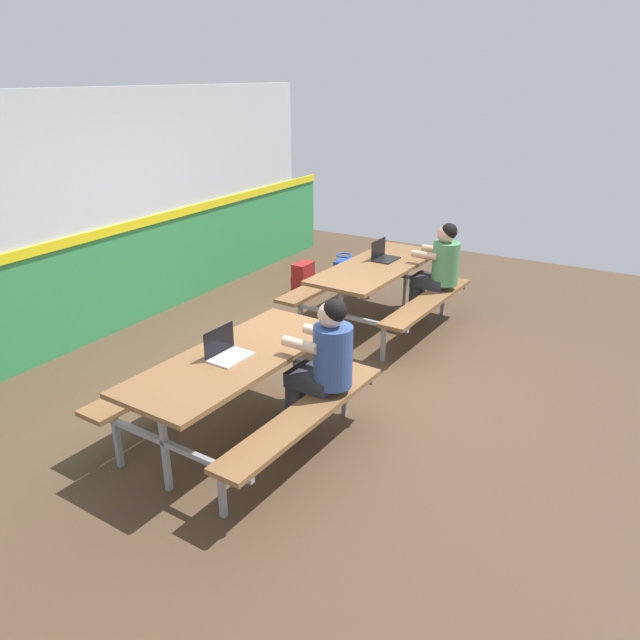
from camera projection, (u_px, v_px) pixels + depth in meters
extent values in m
cube|color=#4C3826|center=(329.00, 375.00, 5.97)|extent=(10.00, 10.00, 0.02)
cube|color=#338C4C|center=(128.00, 277.00, 7.02)|extent=(8.00, 0.12, 1.10)
cube|color=yellow|center=(126.00, 227.00, 6.76)|extent=(8.00, 0.03, 0.10)
cube|color=silver|center=(113.00, 157.00, 6.51)|extent=(6.72, 0.12, 1.40)
cube|color=brown|center=(236.00, 358.00, 4.65)|extent=(1.94, 0.83, 0.04)
cube|color=brown|center=(305.00, 414.00, 4.43)|extent=(1.83, 0.36, 0.04)
cube|color=brown|center=(179.00, 371.00, 5.08)|extent=(1.83, 0.36, 0.04)
cube|color=gray|center=(165.00, 447.00, 4.19)|extent=(0.04, 0.04, 0.70)
cube|color=gray|center=(164.00, 442.00, 4.17)|extent=(0.11, 1.55, 0.04)
cube|color=gray|center=(222.00, 491.00, 3.98)|extent=(0.04, 0.04, 0.41)
cube|color=gray|center=(118.00, 443.00, 4.50)|extent=(0.04, 0.04, 0.41)
cube|color=gray|center=(296.00, 364.00, 5.39)|extent=(0.04, 0.04, 0.70)
cube|color=gray|center=(296.00, 360.00, 5.37)|extent=(0.11, 1.55, 0.04)
cube|color=gray|center=(345.00, 394.00, 5.18)|extent=(0.04, 0.04, 0.41)
cube|color=gray|center=(251.00, 365.00, 5.70)|extent=(0.04, 0.04, 0.41)
cube|color=brown|center=(377.00, 266.00, 6.84)|extent=(1.94, 0.83, 0.04)
cube|color=brown|center=(428.00, 301.00, 6.63)|extent=(1.83, 0.36, 0.04)
cube|color=brown|center=(329.00, 281.00, 7.27)|extent=(1.83, 0.36, 0.04)
cube|color=gray|center=(341.00, 319.00, 6.38)|extent=(0.04, 0.04, 0.70)
cube|color=gray|center=(341.00, 315.00, 6.37)|extent=(0.11, 1.55, 0.04)
cube|color=gray|center=(383.00, 342.00, 6.18)|extent=(0.04, 0.04, 0.41)
cube|color=gray|center=(301.00, 321.00, 6.69)|extent=(0.04, 0.04, 0.41)
cube|color=gray|center=(406.00, 280.00, 7.58)|extent=(0.04, 0.04, 0.70)
cube|color=gray|center=(406.00, 276.00, 7.57)|extent=(0.11, 1.55, 0.04)
cube|color=gray|center=(443.00, 298.00, 7.38)|extent=(0.04, 0.04, 0.41)
cube|color=gray|center=(369.00, 283.00, 7.90)|extent=(0.04, 0.04, 0.41)
cylinder|color=#2D2D38|center=(292.00, 410.00, 4.90)|extent=(0.11, 0.11, 0.45)
cylinder|color=#2D2D38|center=(305.00, 401.00, 5.04)|extent=(0.11, 0.11, 0.45)
cube|color=#2D2D38|center=(314.00, 379.00, 4.78)|extent=(0.32, 0.39, 0.12)
cylinder|color=#334C8C|center=(333.00, 356.00, 4.60)|extent=(0.30, 0.30, 0.48)
cylinder|color=beige|center=(300.00, 345.00, 4.56)|extent=(0.09, 0.30, 0.08)
cylinder|color=beige|center=(321.00, 332.00, 4.78)|extent=(0.09, 0.30, 0.08)
sphere|color=beige|center=(331.00, 315.00, 4.49)|extent=(0.20, 0.20, 0.20)
sphere|color=black|center=(334.00, 311.00, 4.46)|extent=(0.18, 0.18, 0.18)
cylinder|color=#2D2D38|center=(413.00, 304.00, 7.14)|extent=(0.11, 0.11, 0.45)
cylinder|color=#2D2D38|center=(420.00, 300.00, 7.28)|extent=(0.11, 0.11, 0.45)
cube|color=#2D2D38|center=(430.00, 281.00, 7.02)|extent=(0.32, 0.39, 0.12)
cylinder|color=#4C8C59|center=(446.00, 263.00, 6.85)|extent=(0.30, 0.30, 0.48)
cylinder|color=tan|center=(425.00, 255.00, 6.80)|extent=(0.09, 0.30, 0.08)
cylinder|color=tan|center=(435.00, 250.00, 7.02)|extent=(0.09, 0.30, 0.08)
sphere|color=tan|center=(446.00, 234.00, 6.73)|extent=(0.20, 0.20, 0.20)
sphere|color=black|center=(449.00, 231.00, 6.70)|extent=(0.18, 0.18, 0.18)
cube|color=silver|center=(231.00, 357.00, 4.59)|extent=(0.33, 0.23, 0.01)
cube|color=black|center=(219.00, 341.00, 4.60)|extent=(0.32, 0.02, 0.21)
cube|color=black|center=(386.00, 259.00, 7.00)|extent=(0.33, 0.23, 0.01)
cube|color=black|center=(378.00, 248.00, 7.02)|extent=(0.32, 0.02, 0.21)
cube|color=maroon|center=(303.00, 279.00, 8.01)|extent=(0.30, 0.18, 0.44)
cube|color=maroon|center=(296.00, 283.00, 8.09)|extent=(0.21, 0.04, 0.19)
cube|color=#1E47B2|center=(343.00, 272.00, 8.43)|extent=(0.34, 0.14, 0.36)
torus|color=#1E47B2|center=(344.00, 255.00, 8.34)|extent=(0.21, 0.21, 0.02)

